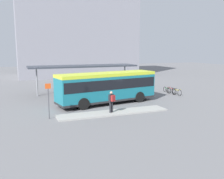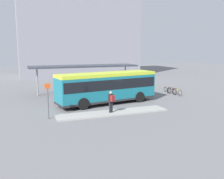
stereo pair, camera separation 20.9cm
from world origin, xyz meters
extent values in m
plane|color=slate|center=(0.00, 0.00, 0.00)|extent=(120.00, 120.00, 0.00)
cube|color=#9E9E99|center=(-0.85, -3.81, 0.06)|extent=(9.63, 1.80, 0.12)
cube|color=#197284|center=(0.00, 0.00, 1.73)|extent=(10.43, 4.08, 2.75)
cube|color=#C6DB33|center=(0.00, 0.00, 2.95)|extent=(10.45, 4.10, 0.30)
cube|color=black|center=(0.00, 0.00, 2.06)|extent=(10.23, 4.08, 0.96)
cube|color=black|center=(4.99, 0.84, 2.06)|extent=(0.45, 2.21, 1.06)
cube|color=#28282B|center=(0.00, 0.00, 0.45)|extent=(10.44, 4.09, 0.20)
cylinder|color=black|center=(2.91, 1.67, 0.55)|extent=(1.12, 0.46, 1.09)
cylinder|color=black|center=(3.30, -0.62, 0.55)|extent=(1.12, 0.46, 1.09)
cylinder|color=black|center=(-3.30, 0.62, 0.55)|extent=(1.12, 0.46, 1.09)
cylinder|color=black|center=(-2.91, -1.67, 0.55)|extent=(1.12, 0.46, 1.09)
cylinder|color=#232328|center=(-1.20, -3.93, 0.56)|extent=(0.17, 0.17, 0.89)
cylinder|color=#232328|center=(-1.01, -3.86, 0.56)|extent=(0.17, 0.17, 0.89)
cube|color=black|center=(-1.11, -3.90, 1.34)|extent=(0.50, 0.37, 0.66)
cube|color=maroon|center=(-1.03, -4.11, 1.37)|extent=(0.38, 0.31, 0.51)
sphere|color=tan|center=(-1.11, -3.90, 1.82)|extent=(0.24, 0.24, 0.24)
torus|color=black|center=(9.27, 0.72, 0.38)|extent=(0.07, 0.77, 0.77)
torus|color=black|center=(9.30, 1.76, 0.38)|extent=(0.07, 0.77, 0.77)
cylinder|color=gold|center=(9.29, 1.24, 0.63)|extent=(0.06, 0.81, 0.04)
cylinder|color=gold|center=(9.29, 1.43, 0.57)|extent=(0.04, 0.04, 0.38)
cube|color=black|center=(9.29, 1.43, 0.76)|extent=(0.07, 0.18, 0.04)
cylinder|color=gold|center=(9.28, 0.83, 0.72)|extent=(0.48, 0.04, 0.03)
torus|color=black|center=(8.95, 2.40, 0.33)|extent=(0.15, 0.67, 0.68)
torus|color=black|center=(9.09, 1.50, 0.33)|extent=(0.15, 0.67, 0.68)
cylinder|color=black|center=(9.02, 1.95, 0.55)|extent=(0.15, 0.71, 0.04)
cylinder|color=black|center=(9.05, 1.79, 0.50)|extent=(0.04, 0.04, 0.33)
cube|color=black|center=(9.05, 1.79, 0.66)|extent=(0.10, 0.19, 0.04)
cylinder|color=black|center=(8.96, 2.31, 0.63)|extent=(0.48, 0.11, 0.03)
torus|color=black|center=(9.45, 3.15, 0.35)|extent=(0.05, 0.71, 0.71)
torus|color=black|center=(9.46, 2.18, 0.35)|extent=(0.05, 0.71, 0.71)
cylinder|color=red|center=(9.45, 2.66, 0.59)|extent=(0.04, 0.76, 0.04)
cylinder|color=red|center=(9.45, 2.49, 0.53)|extent=(0.04, 0.04, 0.35)
cube|color=black|center=(9.45, 2.49, 0.70)|extent=(0.07, 0.18, 0.04)
cylinder|color=red|center=(9.45, 3.05, 0.67)|extent=(0.48, 0.04, 0.03)
torus|color=black|center=(9.14, 2.94, 0.32)|extent=(0.14, 0.65, 0.65)
torus|color=black|center=(9.26, 3.81, 0.32)|extent=(0.14, 0.65, 0.65)
cylinder|color=#287F3D|center=(9.20, 3.37, 0.53)|extent=(0.13, 0.68, 0.04)
cylinder|color=#287F3D|center=(9.22, 3.53, 0.48)|extent=(0.04, 0.04, 0.32)
cube|color=black|center=(9.22, 3.53, 0.64)|extent=(0.09, 0.19, 0.04)
cylinder|color=#287F3D|center=(9.15, 3.03, 0.61)|extent=(0.48, 0.10, 0.03)
cube|color=#383D47|center=(-0.54, 6.88, 3.34)|extent=(13.17, 3.33, 0.18)
cylinder|color=gray|center=(-6.13, 6.88, 1.62)|extent=(0.16, 0.16, 3.25)
cylinder|color=gray|center=(5.06, 6.88, 1.62)|extent=(0.16, 0.16, 3.25)
cylinder|color=slate|center=(0.53, 3.93, 0.23)|extent=(0.90, 0.90, 0.45)
sphere|color=#286B2D|center=(0.53, 3.93, 0.84)|extent=(1.03, 1.03, 1.03)
cylinder|color=#4C4C51|center=(-6.20, -3.52, 1.20)|extent=(0.08, 0.08, 2.40)
cube|color=#D84C19|center=(-6.20, -3.52, 2.60)|extent=(0.44, 0.03, 0.40)
cube|color=gray|center=(3.82, 28.39, 9.45)|extent=(23.23, 11.79, 18.89)
camera|label=1|loc=(-8.62, -22.96, 5.43)|focal=40.00mm
camera|label=2|loc=(-8.42, -23.03, 5.43)|focal=40.00mm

